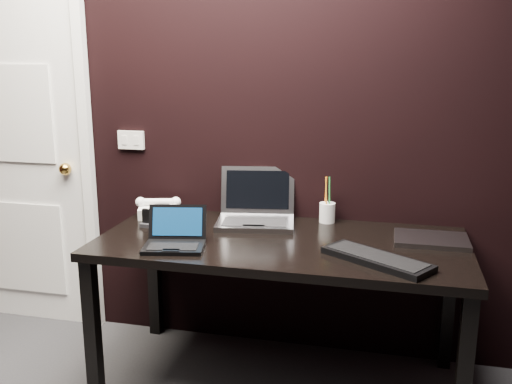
% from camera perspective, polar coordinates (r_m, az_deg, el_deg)
% --- Properties ---
extents(wall_back, '(4.00, 0.00, 4.00)m').
position_cam_1_polar(wall_back, '(2.99, -1.59, 8.26)').
color(wall_back, black).
rests_on(wall_back, ground).
extents(door, '(0.99, 0.10, 2.14)m').
position_cam_1_polar(door, '(3.60, -22.95, 3.98)').
color(door, white).
rests_on(door, ground).
extents(wall_switch, '(0.15, 0.02, 0.10)m').
position_cam_1_polar(wall_switch, '(3.22, -12.38, 5.10)').
color(wall_switch, silver).
rests_on(wall_switch, wall_back).
extents(desk, '(1.70, 0.80, 0.74)m').
position_cam_1_polar(desk, '(2.68, 2.50, -6.35)').
color(desk, black).
rests_on(desk, ground).
extents(netbook, '(0.31, 0.28, 0.17)m').
position_cam_1_polar(netbook, '(2.57, -8.12, -4.73)').
color(netbook, black).
rests_on(netbook, desk).
extents(silver_laptop, '(0.43, 0.40, 0.26)m').
position_cam_1_polar(silver_laptop, '(2.90, -0.01, -2.16)').
color(silver_laptop, '#A0A1A6').
rests_on(silver_laptop, desk).
extents(ext_keyboard, '(0.48, 0.39, 0.03)m').
position_cam_1_polar(ext_keyboard, '(2.42, 11.98, -6.55)').
color(ext_keyboard, black).
rests_on(ext_keyboard, desk).
extents(closed_laptop, '(0.33, 0.24, 0.02)m').
position_cam_1_polar(closed_laptop, '(2.74, 17.12, -4.57)').
color(closed_laptop, '#949398').
rests_on(closed_laptop, desk).
extents(desk_phone, '(0.25, 0.22, 0.12)m').
position_cam_1_polar(desk_phone, '(3.06, -9.70, -1.65)').
color(desk_phone, white).
rests_on(desk_phone, desk).
extents(mobile_phone, '(0.06, 0.05, 0.09)m').
position_cam_1_polar(mobile_phone, '(2.90, -10.90, -2.77)').
color(mobile_phone, black).
rests_on(mobile_phone, desk).
extents(pen_cup, '(0.09, 0.09, 0.24)m').
position_cam_1_polar(pen_cup, '(2.94, 7.14, -1.96)').
color(pen_cup, white).
rests_on(pen_cup, desk).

